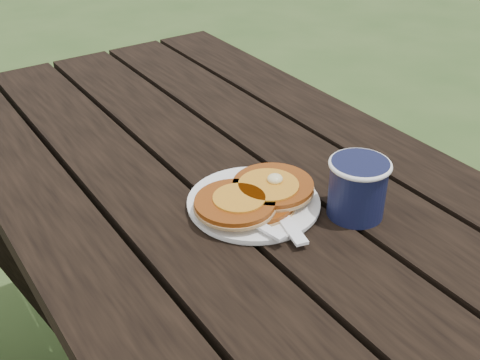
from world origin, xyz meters
TOP-DOWN VIEW (x-y plane):
  - plate at (-0.02, 0.08)m, footprint 0.22×0.22m
  - pancake_stack at (-0.02, 0.08)m, footprint 0.21×0.14m
  - knife at (-0.01, 0.04)m, footprint 0.06×0.18m
  - fork at (-0.06, 0.02)m, footprint 0.06×0.16m
  - coffee_cup at (0.10, -0.02)m, footprint 0.10×0.10m

SIDE VIEW (x-z plane):
  - plate at x=-0.02m, z-range 0.75..0.76m
  - knife at x=-0.01m, z-range 0.76..0.76m
  - fork at x=-0.06m, z-range 0.77..0.77m
  - pancake_stack at x=-0.02m, z-range 0.76..0.79m
  - coffee_cup at x=0.10m, z-range 0.76..0.85m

